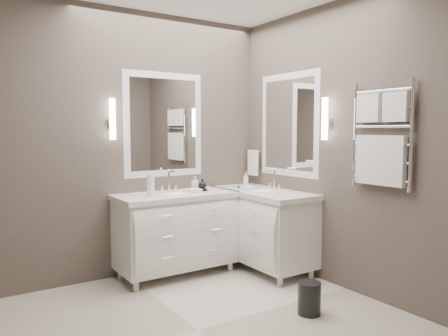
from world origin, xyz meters
TOP-DOWN VIEW (x-y plane):
  - floor at (0.00, 0.00)m, footprint 3.20×3.00m
  - wall_back at (0.00, 1.50)m, footprint 3.20×0.01m
  - wall_front at (0.00, -1.50)m, footprint 3.20×0.01m
  - wall_right at (1.60, 0.00)m, footprint 0.01×3.00m
  - vanity_back at (0.45, 1.23)m, footprint 1.24×0.59m
  - vanity_right at (1.33, 0.90)m, footprint 0.59×1.24m
  - mirror_back at (0.45, 1.49)m, footprint 0.90×0.02m
  - mirror_right at (1.59, 0.80)m, footprint 0.02×0.90m
  - sconce_back at (-0.13, 1.43)m, footprint 0.06×0.06m
  - sconce_right at (1.53, 0.22)m, footprint 0.06×0.06m
  - towel_bar_corner at (1.54, 1.36)m, footprint 0.03×0.22m
  - towel_ladder at (1.55, -0.40)m, footprint 0.06×0.58m
  - waste_bin at (0.90, -0.25)m, footprint 0.20×0.20m
  - amenity_tray_back at (0.73, 1.24)m, footprint 0.18×0.15m
  - amenity_tray_right at (1.28, 1.14)m, footprint 0.14×0.17m
  - water_bottle at (0.15, 1.17)m, footprint 0.08×0.08m
  - soap_bottle_a at (0.70, 1.26)m, footprint 0.07×0.07m
  - soap_bottle_b at (0.76, 1.21)m, footprint 0.10×0.10m
  - soap_bottle_c at (1.28, 1.14)m, footprint 0.06×0.06m

SIDE VIEW (x-z plane):
  - floor at x=0.00m, z-range -0.01..0.00m
  - waste_bin at x=0.90m, z-range 0.00..0.26m
  - vanity_back at x=0.45m, z-range 0.00..0.97m
  - vanity_right at x=1.33m, z-range 0.00..0.97m
  - amenity_tray_right at x=1.28m, z-range 0.85..0.87m
  - amenity_tray_back at x=0.73m, z-range 0.85..0.87m
  - soap_bottle_b at x=0.76m, z-range 0.87..0.98m
  - soap_bottle_a at x=0.70m, z-range 0.87..1.01m
  - soap_bottle_c at x=1.28m, z-range 0.87..1.03m
  - water_bottle at x=0.15m, z-range 0.85..1.06m
  - towel_bar_corner at x=1.54m, z-range 0.97..1.27m
  - wall_back at x=0.00m, z-range 0.00..2.70m
  - wall_front at x=0.00m, z-range 0.00..2.70m
  - wall_right at x=1.60m, z-range 0.00..2.70m
  - towel_ladder at x=1.55m, z-range 0.94..1.84m
  - mirror_back at x=0.45m, z-range 1.00..2.10m
  - mirror_right at x=1.59m, z-range 1.00..2.10m
  - sconce_back at x=-0.13m, z-range 1.39..1.79m
  - sconce_right at x=1.53m, z-range 1.39..1.79m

